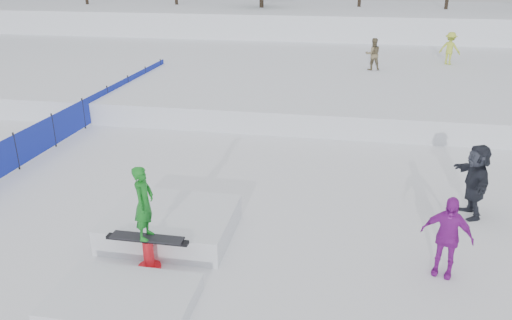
% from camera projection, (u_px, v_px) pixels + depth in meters
% --- Properties ---
extents(ground, '(120.00, 120.00, 0.00)m').
position_uv_depth(ground, '(216.00, 241.00, 10.53)').
color(ground, white).
extents(snow_berm, '(60.00, 14.00, 2.40)m').
position_uv_depth(snow_berm, '(317.00, 23.00, 37.49)').
color(snow_berm, white).
rests_on(snow_berm, ground).
extents(snow_midrise, '(50.00, 18.00, 0.80)m').
position_uv_depth(snow_midrise, '(297.00, 71.00, 25.00)').
color(snow_midrise, white).
rests_on(snow_midrise, ground).
extents(safety_fence, '(0.05, 16.00, 1.10)m').
position_uv_depth(safety_fence, '(84.00, 113.00, 17.46)').
color(safety_fence, '#1827A7').
rests_on(safety_fence, ground).
extents(walker_olive, '(0.81, 0.69, 1.46)m').
position_uv_depth(walker_olive, '(373.00, 54.00, 23.01)').
color(walker_olive, '#716345').
rests_on(walker_olive, snow_midrise).
extents(walker_ygreen, '(1.15, 0.95, 1.55)m').
position_uv_depth(walker_ygreen, '(450.00, 48.00, 24.27)').
color(walker_ygreen, '#BDD13C').
rests_on(walker_ygreen, snow_midrise).
extents(spectator_purple, '(1.01, 0.67, 1.60)m').
position_uv_depth(spectator_purple, '(447.00, 236.00, 9.15)').
color(spectator_purple, purple).
rests_on(spectator_purple, ground).
extents(spectator_dark, '(0.73, 1.68, 1.75)m').
position_uv_depth(spectator_dark, '(475.00, 181.00, 11.29)').
color(spectator_dark, '#242832').
rests_on(spectator_dark, ground).
extents(jib_rail_feature, '(2.60, 4.40, 2.11)m').
position_uv_depth(jib_rail_feature, '(160.00, 239.00, 10.01)').
color(jib_rail_feature, white).
rests_on(jib_rail_feature, ground).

